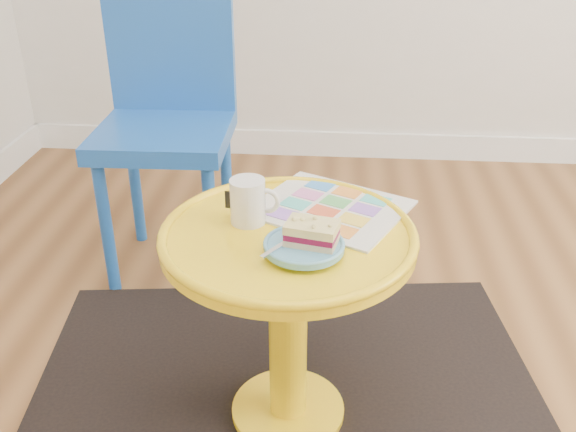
# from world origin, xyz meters

# --- Properties ---
(room_walls) EXTENTS (4.00, 4.00, 4.00)m
(room_walls) POSITION_xyz_m (-0.99, 0.99, 0.06)
(room_walls) COLOR silver
(room_walls) RESTS_ON ground
(rug) EXTENTS (1.42, 1.24, 0.01)m
(rug) POSITION_xyz_m (-0.63, 0.31, 0.00)
(rug) COLOR black
(rug) RESTS_ON ground
(side_table) EXTENTS (0.54, 0.54, 0.52)m
(side_table) POSITION_xyz_m (-0.63, 0.31, 0.37)
(side_table) COLOR yellow
(side_table) RESTS_ON ground
(chair) EXTENTS (0.41, 0.42, 0.92)m
(chair) POSITION_xyz_m (-1.07, 1.05, 0.53)
(chair) COLOR #1B56B2
(chair) RESTS_ON ground
(newspaper) EXTENTS (0.40, 0.38, 0.01)m
(newspaper) POSITION_xyz_m (-0.54, 0.43, 0.52)
(newspaper) COLOR silver
(newspaper) RESTS_ON side_table
(mug) EXTENTS (0.11, 0.08, 0.10)m
(mug) POSITION_xyz_m (-0.71, 0.35, 0.57)
(mug) COLOR silver
(mug) RESTS_ON side_table
(plate) EXTENTS (0.16, 0.16, 0.02)m
(plate) POSITION_xyz_m (-0.59, 0.23, 0.53)
(plate) COLOR #5A9FC0
(plate) RESTS_ON newspaper
(cake_slice) EXTENTS (0.11, 0.09, 0.04)m
(cake_slice) POSITION_xyz_m (-0.57, 0.23, 0.56)
(cake_slice) COLOR #D3BC8C
(cake_slice) RESTS_ON plate
(fork) EXTENTS (0.09, 0.13, 0.00)m
(fork) POSITION_xyz_m (-0.62, 0.23, 0.54)
(fork) COLOR silver
(fork) RESTS_ON plate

